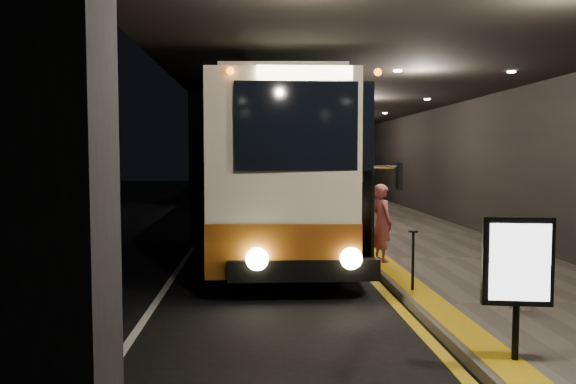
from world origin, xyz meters
name	(u,v)px	position (x,y,z in m)	size (l,w,h in m)	color
ground	(259,274)	(0.00, 0.00, 0.00)	(90.00, 90.00, 0.00)	black
lane_line_white	(198,240)	(-1.80, 5.00, 0.01)	(0.12, 50.00, 0.01)	silver
kerb_stripe_yellow	(334,239)	(2.35, 5.00, 0.01)	(0.18, 50.00, 0.01)	gold
sidewalk	(411,236)	(4.75, 5.00, 0.07)	(4.50, 50.00, 0.15)	#514C44
tactile_strip	(350,234)	(2.85, 5.00, 0.16)	(0.50, 50.00, 0.01)	gold
terminal_wall	(484,141)	(7.00, 5.00, 3.00)	(0.10, 50.00, 6.00)	black
support_columns	(205,168)	(-1.50, 4.00, 2.20)	(0.80, 24.80, 4.40)	black
canopy	(340,88)	(2.50, 5.00, 4.60)	(9.00, 50.00, 0.40)	black
coach_main	(285,177)	(0.77, 3.90, 1.96)	(3.41, 13.19, 4.08)	beige
coach_second	(277,172)	(1.05, 17.74, 1.69)	(2.53, 11.24, 3.52)	beige
coach_third	(272,166)	(1.14, 28.95, 1.77)	(3.14, 11.86, 3.69)	beige
passenger_boarding	(382,223)	(2.80, 0.49, 1.04)	(0.65, 0.42, 1.77)	#C55C5F
bag_polka	(521,298)	(4.09, -3.57, 0.33)	(0.29, 0.13, 0.36)	black
info_sign	(518,265)	(3.00, -5.70, 1.30)	(0.81, 0.24, 1.70)	black
stanchion_post	(413,261)	(2.75, -2.23, 0.68)	(0.05, 0.05, 1.07)	black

